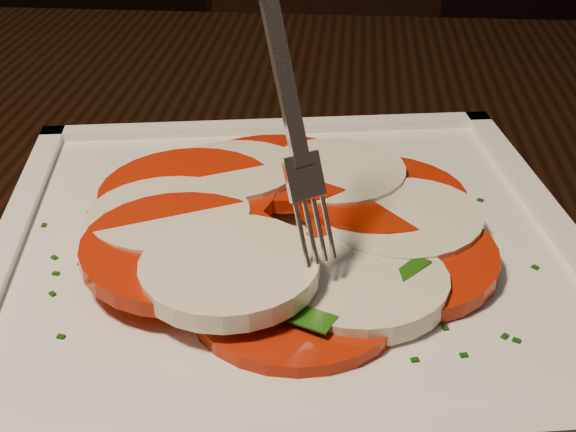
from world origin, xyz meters
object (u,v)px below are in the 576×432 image
object	(u,v)px
chair	(347,74)
plate	(288,252)
fork	(276,78)
table	(413,304)

from	to	relation	value
chair	plate	bearing A→B (deg)	-113.74
plate	fork	xyz separation A→B (m)	(-0.01, -0.02, 0.11)
table	plate	distance (m)	0.17
table	fork	size ratio (longest dim) A/B	8.09
table	fork	xyz separation A→B (m)	(-0.10, -0.12, 0.22)
table	plate	bearing A→B (deg)	-132.08
chair	plate	size ratio (longest dim) A/B	2.95
table	plate	world-z (taller)	plate
chair	plate	xyz separation A→B (m)	(-0.10, -0.92, 0.22)
table	plate	xyz separation A→B (m)	(-0.09, -0.10, 0.11)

